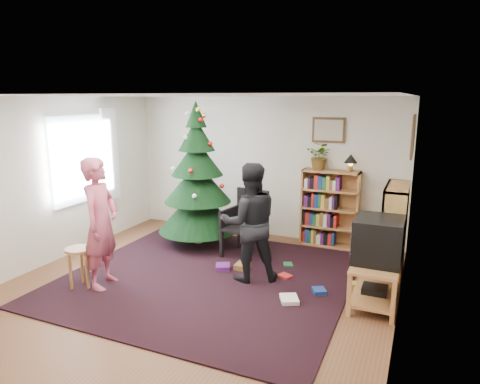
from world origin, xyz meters
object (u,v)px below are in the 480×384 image
at_px(christmas_tree, 198,187).
at_px(potted_plant, 320,156).
at_px(picture_right, 413,137).
at_px(person_by_chair, 250,223).
at_px(bookshelf_right, 394,230).
at_px(tv_stand, 376,278).
at_px(stool, 79,257).
at_px(bookshelf_back, 330,208).
at_px(table_lamp, 351,160).
at_px(armchair, 247,220).
at_px(picture_back, 329,130).
at_px(crt_tv, 378,240).
at_px(person_standing, 101,224).

distance_m(christmas_tree, potted_plant, 2.11).
xyz_separation_m(picture_right, person_by_chair, (-1.93, -1.25, -1.13)).
bearing_deg(person_by_chair, bookshelf_right, 177.92).
distance_m(tv_stand, potted_plant, 2.51).
distance_m(stool, potted_plant, 4.02).
relative_size(tv_stand, person_by_chair, 0.59).
bearing_deg(picture_right, bookshelf_back, 154.20).
height_order(person_by_chair, table_lamp, person_by_chair).
distance_m(bookshelf_right, armchair, 2.21).
bearing_deg(picture_back, person_by_chair, -107.04).
relative_size(tv_stand, armchair, 0.93).
height_order(armchair, table_lamp, table_lamp).
distance_m(crt_tv, person_standing, 3.51).
xyz_separation_m(picture_back, armchair, (-1.02, -1.07, -1.38)).
relative_size(crt_tv, person_standing, 0.35).
height_order(bookshelf_right, tv_stand, bookshelf_right).
xyz_separation_m(picture_right, crt_tv, (-0.26, -1.29, -1.13)).
distance_m(person_standing, table_lamp, 3.95).
relative_size(picture_back, armchair, 0.52).
xyz_separation_m(picture_right, tv_stand, (-0.26, -1.29, -1.62)).
xyz_separation_m(picture_right, potted_plant, (-1.42, 0.59, -0.42)).
height_order(crt_tv, person_by_chair, person_by_chair).
xyz_separation_m(person_standing, person_by_chair, (1.71, 0.96, -0.05)).
height_order(crt_tv, table_lamp, table_lamp).
bearing_deg(bookshelf_back, crt_tv, -62.84).
height_order(crt_tv, armchair, crt_tv).
distance_m(armchair, person_standing, 2.29).
relative_size(picture_right, armchair, 0.57).
relative_size(bookshelf_back, person_standing, 0.75).
height_order(christmas_tree, tv_stand, christmas_tree).
xyz_separation_m(picture_right, stool, (-3.88, -2.40, -1.52)).
height_order(christmas_tree, table_lamp, christmas_tree).
bearing_deg(christmas_tree, table_lamp, 19.28).
bearing_deg(christmas_tree, crt_tv, -19.07).
xyz_separation_m(bookshelf_right, tv_stand, (-0.12, -1.00, -0.34)).
distance_m(bookshelf_back, bookshelf_right, 1.39).
height_order(person_by_chair, potted_plant, potted_plant).
height_order(tv_stand, table_lamp, table_lamp).
distance_m(picture_back, bookshelf_right, 2.02).
bearing_deg(person_standing, bookshelf_right, -73.09).
bearing_deg(potted_plant, christmas_tree, -156.09).
bearing_deg(picture_back, crt_tv, -62.05).
xyz_separation_m(picture_back, stool, (-2.55, -3.12, -1.52)).
bearing_deg(potted_plant, bookshelf_right, -34.26).
bearing_deg(armchair, person_by_chair, -55.99).
xyz_separation_m(christmas_tree, person_standing, (-0.35, -1.97, -0.14)).
bearing_deg(picture_right, table_lamp, 147.34).
height_order(bookshelf_back, person_by_chair, person_by_chair).
height_order(bookshelf_back, tv_stand, bookshelf_back).
height_order(picture_right, tv_stand, picture_right).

